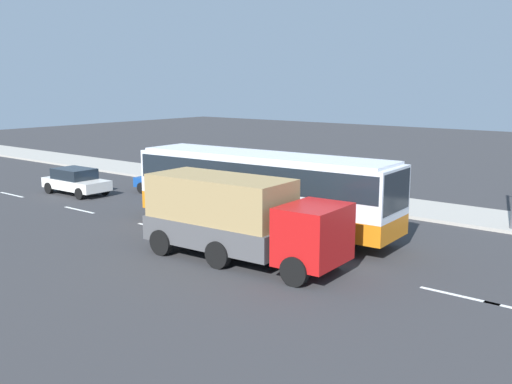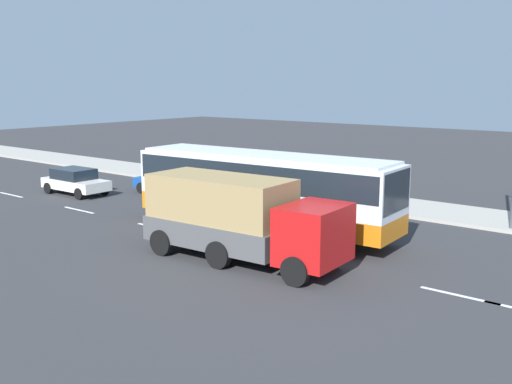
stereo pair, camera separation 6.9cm
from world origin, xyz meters
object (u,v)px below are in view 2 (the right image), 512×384
object	(u,v)px
coach_bus	(263,184)
car_blue_saloon	(169,180)
cargo_truck	(239,217)
pedestrian_near_curb	(260,174)
car_white_minivan	(75,181)

from	to	relation	value
coach_bus	car_blue_saloon	distance (m)	10.37
cargo_truck	car_blue_saloon	bearing A→B (deg)	144.17
pedestrian_near_curb	car_blue_saloon	bearing A→B (deg)	33.35
cargo_truck	car_white_minivan	distance (m)	15.88
coach_bus	pedestrian_near_curb	world-z (taller)	coach_bus
coach_bus	pedestrian_near_curb	xyz separation A→B (m)	(-5.78, 7.13, -1.04)
coach_bus	cargo_truck	distance (m)	4.15
car_blue_saloon	pedestrian_near_curb	bearing A→B (deg)	36.44
car_white_minivan	coach_bus	bearing A→B (deg)	-1.48
cargo_truck	pedestrian_near_curb	distance (m)	13.24
car_blue_saloon	car_white_minivan	distance (m)	5.31
cargo_truck	car_blue_saloon	size ratio (longest dim) A/B	1.83
cargo_truck	pedestrian_near_curb	xyz separation A→B (m)	(-7.58, 10.84, -0.56)
car_white_minivan	car_blue_saloon	bearing A→B (deg)	40.51
coach_bus	cargo_truck	size ratio (longest dim) A/B	1.55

